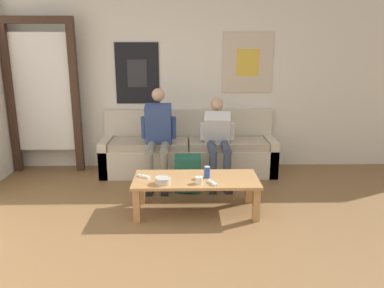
{
  "coord_description": "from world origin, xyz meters",
  "views": [
    {
      "loc": [
        0.13,
        -2.57,
        1.75
      ],
      "look_at": [
        0.21,
        1.72,
        0.64
      ],
      "focal_mm": 35.0,
      "sensor_mm": 36.0,
      "label": 1
    }
  ],
  "objects_px": {
    "person_seated_teen": "(218,137)",
    "backpack": "(188,174)",
    "pillar_candle": "(199,180)",
    "game_controller_near_right": "(213,183)",
    "coffee_table": "(196,183)",
    "person_seated_adult": "(158,134)",
    "couch": "(189,152)",
    "drink_can_blue": "(207,172)",
    "ceramic_bowl": "(163,180)",
    "game_controller_near_left": "(144,176)"
  },
  "relations": [
    {
      "from": "person_seated_teen",
      "to": "backpack",
      "type": "xyz_separation_m",
      "value": [
        -0.41,
        -0.38,
        -0.38
      ]
    },
    {
      "from": "pillar_candle",
      "to": "game_controller_near_right",
      "type": "relative_size",
      "value": 0.57
    },
    {
      "from": "coffee_table",
      "to": "person_seated_teen",
      "type": "relative_size",
      "value": 1.24
    },
    {
      "from": "person_seated_teen",
      "to": "pillar_candle",
      "type": "relative_size",
      "value": 13.02
    },
    {
      "from": "person_seated_teen",
      "to": "backpack",
      "type": "relative_size",
      "value": 2.46
    },
    {
      "from": "person_seated_adult",
      "to": "pillar_candle",
      "type": "distance_m",
      "value": 1.26
    },
    {
      "from": "game_controller_near_right",
      "to": "person_seated_teen",
      "type": "bearing_deg",
      "value": 82.62
    },
    {
      "from": "couch",
      "to": "person_seated_teen",
      "type": "relative_size",
      "value": 2.25
    },
    {
      "from": "game_controller_near_right",
      "to": "backpack",
      "type": "bearing_deg",
      "value": 107.3
    },
    {
      "from": "drink_can_blue",
      "to": "game_controller_near_right",
      "type": "distance_m",
      "value": 0.21
    },
    {
      "from": "ceramic_bowl",
      "to": "game_controller_near_right",
      "type": "distance_m",
      "value": 0.52
    },
    {
      "from": "backpack",
      "to": "pillar_candle",
      "type": "xyz_separation_m",
      "value": [
        0.11,
        -0.78,
        0.21
      ]
    },
    {
      "from": "coffee_table",
      "to": "game_controller_near_left",
      "type": "height_order",
      "value": "game_controller_near_left"
    },
    {
      "from": "person_seated_teen",
      "to": "pillar_candle",
      "type": "bearing_deg",
      "value": -104.19
    },
    {
      "from": "couch",
      "to": "game_controller_near_left",
      "type": "distance_m",
      "value": 1.41
    },
    {
      "from": "coffee_table",
      "to": "person_seated_adult",
      "type": "height_order",
      "value": "person_seated_adult"
    },
    {
      "from": "coffee_table",
      "to": "person_seated_adult",
      "type": "xyz_separation_m",
      "value": [
        -0.47,
        0.98,
        0.33
      ]
    },
    {
      "from": "coffee_table",
      "to": "ceramic_bowl",
      "type": "relative_size",
      "value": 8.11
    },
    {
      "from": "backpack",
      "to": "person_seated_adult",
      "type": "bearing_deg",
      "value": 137.49
    },
    {
      "from": "pillar_candle",
      "to": "game_controller_near_left",
      "type": "xyz_separation_m",
      "value": [
        -0.59,
        0.19,
        -0.02
      ]
    },
    {
      "from": "backpack",
      "to": "drink_can_blue",
      "type": "xyz_separation_m",
      "value": [
        0.21,
        -0.61,
        0.23
      ]
    },
    {
      "from": "ceramic_bowl",
      "to": "game_controller_near_left",
      "type": "distance_m",
      "value": 0.29
    },
    {
      "from": "game_controller_near_left",
      "to": "person_seated_teen",
      "type": "bearing_deg",
      "value": 47.74
    },
    {
      "from": "backpack",
      "to": "pillar_candle",
      "type": "height_order",
      "value": "pillar_candle"
    },
    {
      "from": "ceramic_bowl",
      "to": "couch",
      "type": "bearing_deg",
      "value": 79.44
    },
    {
      "from": "couch",
      "to": "coffee_table",
      "type": "distance_m",
      "value": 1.35
    },
    {
      "from": "person_seated_adult",
      "to": "ceramic_bowl",
      "type": "bearing_deg",
      "value": -83.95
    },
    {
      "from": "couch",
      "to": "drink_can_blue",
      "type": "height_order",
      "value": "couch"
    },
    {
      "from": "backpack",
      "to": "drink_can_blue",
      "type": "bearing_deg",
      "value": -71.29
    },
    {
      "from": "pillar_candle",
      "to": "drink_can_blue",
      "type": "xyz_separation_m",
      "value": [
        0.09,
        0.18,
        0.03
      ]
    },
    {
      "from": "person_seated_adult",
      "to": "ceramic_bowl",
      "type": "relative_size",
      "value": 7.41
    },
    {
      "from": "backpack",
      "to": "game_controller_near_left",
      "type": "xyz_separation_m",
      "value": [
        -0.48,
        -0.59,
        0.19
      ]
    },
    {
      "from": "backpack",
      "to": "ceramic_bowl",
      "type": "height_order",
      "value": "ceramic_bowl"
    },
    {
      "from": "couch",
      "to": "game_controller_near_right",
      "type": "distance_m",
      "value": 1.55
    },
    {
      "from": "person_seated_teen",
      "to": "pillar_candle",
      "type": "distance_m",
      "value": 1.21
    },
    {
      "from": "coffee_table",
      "to": "drink_can_blue",
      "type": "height_order",
      "value": "drink_can_blue"
    },
    {
      "from": "game_controller_near_right",
      "to": "ceramic_bowl",
      "type": "bearing_deg",
      "value": 177.4
    },
    {
      "from": "couch",
      "to": "pillar_candle",
      "type": "distance_m",
      "value": 1.51
    },
    {
      "from": "coffee_table",
      "to": "drink_can_blue",
      "type": "relative_size",
      "value": 10.82
    },
    {
      "from": "backpack",
      "to": "coffee_table",
      "type": "bearing_deg",
      "value": -82.37
    },
    {
      "from": "person_seated_teen",
      "to": "backpack",
      "type": "height_order",
      "value": "person_seated_teen"
    },
    {
      "from": "couch",
      "to": "backpack",
      "type": "bearing_deg",
      "value": -91.39
    },
    {
      "from": "pillar_candle",
      "to": "couch",
      "type": "bearing_deg",
      "value": 93.56
    },
    {
      "from": "person_seated_adult",
      "to": "backpack",
      "type": "xyz_separation_m",
      "value": [
        0.38,
        -0.35,
        -0.44
      ]
    },
    {
      "from": "couch",
      "to": "backpack",
      "type": "height_order",
      "value": "couch"
    },
    {
      "from": "couch",
      "to": "coffee_table",
      "type": "relative_size",
      "value": 1.81
    },
    {
      "from": "person_seated_adult",
      "to": "pillar_candle",
      "type": "relative_size",
      "value": 14.73
    },
    {
      "from": "person_seated_adult",
      "to": "person_seated_teen",
      "type": "relative_size",
      "value": 1.13
    },
    {
      "from": "person_seated_adult",
      "to": "ceramic_bowl",
      "type": "xyz_separation_m",
      "value": [
        0.12,
        -1.14,
        -0.23
      ]
    },
    {
      "from": "pillar_candle",
      "to": "drink_can_blue",
      "type": "bearing_deg",
      "value": 62.0
    }
  ]
}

